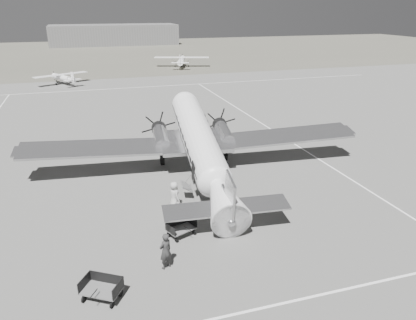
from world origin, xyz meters
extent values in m
plane|color=slate|center=(0.00, 0.00, 0.00)|extent=(260.00, 260.00, 0.00)
cube|color=white|center=(0.00, -14.00, 0.01)|extent=(60.00, 0.15, 0.01)
cube|color=white|center=(12.00, 0.00, 0.01)|extent=(0.15, 80.00, 0.01)
cube|color=white|center=(0.00, 40.00, 0.01)|extent=(90.00, 0.15, 0.01)
cube|color=#5A574C|center=(0.00, 95.00, 0.00)|extent=(260.00, 90.00, 0.01)
cube|color=slate|center=(5.00, 120.00, 3.00)|extent=(42.00, 14.00, 6.00)
cube|color=#5F5F5F|center=(5.00, 120.00, 6.30)|extent=(42.00, 14.00, 0.60)
imported|color=#2D2D2D|center=(-4.08, -9.76, 1.00)|extent=(0.87, 0.75, 2.00)
imported|color=#AFAFAC|center=(-2.39, -5.54, 0.76)|extent=(0.89, 0.93, 1.51)
imported|color=#B8B8B5|center=(-2.20, -3.46, 0.94)|extent=(0.85, 1.06, 1.88)
camera|label=1|loc=(-7.23, -27.19, 12.68)|focal=35.00mm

